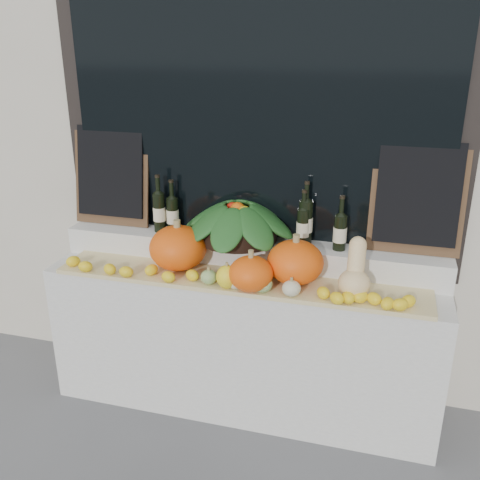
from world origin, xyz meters
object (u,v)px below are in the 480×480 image
butternut_squash (355,274)px  wine_bottle_tall (305,222)px  pumpkin_right (295,262)px  pumpkin_left (178,248)px  produce_bowl (238,221)px

butternut_squash → wine_bottle_tall: wine_bottle_tall is taller
pumpkin_right → butternut_squash: (0.32, -0.07, -0.00)m
pumpkin_left → produce_bowl: produce_bowl is taller
wine_bottle_tall → butternut_squash: bearing=-45.0°
pumpkin_left → pumpkin_right: (0.68, -0.01, -0.01)m
butternut_squash → wine_bottle_tall: bearing=135.0°
pumpkin_left → butternut_squash: butternut_squash is taller
butternut_squash → produce_bowl: produce_bowl is taller
produce_bowl → wine_bottle_tall: wine_bottle_tall is taller
pumpkin_left → pumpkin_right: 0.68m
pumpkin_right → wine_bottle_tall: wine_bottle_tall is taller
pumpkin_right → wine_bottle_tall: size_ratio=0.82×
pumpkin_right → wine_bottle_tall: (0.01, 0.25, 0.15)m
wine_bottle_tall → produce_bowl: bearing=-175.4°
butternut_squash → wine_bottle_tall: (-0.31, 0.31, 0.15)m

